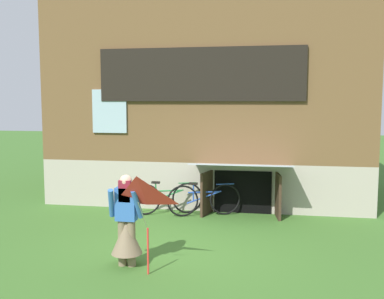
{
  "coord_description": "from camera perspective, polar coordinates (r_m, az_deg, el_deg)",
  "views": [
    {
      "loc": [
        1.72,
        -7.86,
        2.76
      ],
      "look_at": [
        0.18,
        0.83,
        1.79
      ],
      "focal_mm": 41.73,
      "sensor_mm": 36.0,
      "label": 1
    }
  ],
  "objects": [
    {
      "name": "ground_plane",
      "position": [
        8.51,
        -2.22,
        -12.69
      ],
      "size": [
        60.0,
        60.0,
        0.0
      ],
      "primitive_type": "plane",
      "color": "#3D6B28"
    },
    {
      "name": "log_house",
      "position": [
        13.4,
        2.7,
        6.16
      ],
      "size": [
        8.44,
        5.97,
        5.48
      ],
      "color": "#ADA393",
      "rests_on": "ground_plane"
    },
    {
      "name": "person",
      "position": [
        7.62,
        -8.37,
        -9.9
      ],
      "size": [
        0.61,
        0.52,
        1.55
      ],
      "rotation": [
        0.0,
        0.0,
        0.18
      ],
      "color": "#7F6B51",
      "rests_on": "ground_plane"
    },
    {
      "name": "kite",
      "position": [
        6.93,
        -7.06,
        -6.39
      ],
      "size": [
        0.81,
        0.75,
        1.55
      ],
      "color": "red",
      "rests_on": "ground_plane"
    },
    {
      "name": "bicycle_blue",
      "position": [
        10.8,
        1.53,
        -6.41
      ],
      "size": [
        1.71,
        0.64,
        0.82
      ],
      "rotation": [
        0.0,
        0.0,
        0.34
      ],
      "color": "black",
      "rests_on": "ground_plane"
    },
    {
      "name": "bicycle_green",
      "position": [
        10.96,
        -3.3,
        -6.22
      ],
      "size": [
        1.71,
        0.66,
        0.82
      ],
      "rotation": [
        0.0,
        0.0,
        0.35
      ],
      "color": "black",
      "rests_on": "ground_plane"
    }
  ]
}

